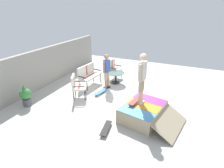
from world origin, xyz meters
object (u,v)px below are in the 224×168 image
object	(u,v)px
person_watching	(107,69)
potted_plant	(26,95)
skate_ramp	(144,112)
patio_bench	(88,73)
skateboard_on_ramp	(136,100)
patio_chair_near_house	(113,67)
person_skater	(142,75)
skateboard_by_bench	(101,92)
skateboard_spare	(106,128)
patio_table	(115,76)
patio_chair_by_wall	(76,84)

from	to	relation	value
person_watching	potted_plant	xyz separation A→B (m)	(-2.79, 2.21, -0.51)
potted_plant	skate_ramp	bearing A→B (deg)	-77.54
patio_bench	skateboard_on_ramp	distance (m)	3.39
patio_chair_near_house	potted_plant	size ratio (longest dim) A/B	1.11
patio_bench	person_skater	distance (m)	3.64
patio_chair_near_house	skateboard_by_bench	size ratio (longest dim) A/B	1.24
skate_ramp	skateboard_spare	distance (m)	1.46
person_watching	person_skater	bearing A→B (deg)	-128.69
skate_ramp	skateboard_spare	bearing A→B (deg)	140.04
person_skater	potted_plant	distance (m)	4.59
patio_table	patio_chair_by_wall	bearing A→B (deg)	156.59
patio_table	patio_bench	bearing A→B (deg)	123.17
patio_bench	patio_chair_near_house	bearing A→B (deg)	-28.33
patio_table	skate_ramp	bearing A→B (deg)	-139.81
patio_bench	person_watching	distance (m)	1.06
patio_chair_near_house	skateboard_spare	distance (m)	4.59
patio_bench	skateboard_spare	world-z (taller)	patio_bench
potted_plant	patio_table	bearing A→B (deg)	-33.99
skate_ramp	patio_chair_near_house	size ratio (longest dim) A/B	2.16
person_watching	skate_ramp	bearing A→B (deg)	-128.29
skateboard_by_bench	skateboard_on_ramp	world-z (taller)	skateboard_on_ramp
patio_chair_near_house	skateboard_on_ramp	xyz separation A→B (m)	(-3.08, -2.19, 0.02)
skate_ramp	person_skater	xyz separation A→B (m)	(0.12, 0.18, 1.32)
skateboard_spare	patio_table	bearing A→B (deg)	18.22
person_skater	patio_chair_by_wall	bearing A→B (deg)	84.35
person_skater	patio_table	bearing A→B (deg)	39.07
skate_ramp	person_watching	bearing A→B (deg)	51.71
patio_bench	person_skater	bearing A→B (deg)	-117.96
patio_chair_near_house	potted_plant	bearing A→B (deg)	154.66
patio_bench	potted_plant	world-z (taller)	patio_bench
patio_chair_by_wall	person_watching	distance (m)	1.63
patio_chair_near_house	person_watching	xyz separation A→B (m)	(-1.37, -0.24, 0.36)
patio_bench	person_skater	xyz separation A→B (m)	(-1.65, -3.10, 0.97)
skate_ramp	potted_plant	xyz separation A→B (m)	(-0.99, 4.49, 0.19)
patio_chair_near_house	patio_table	distance (m)	0.79
patio_bench	person_watching	bearing A→B (deg)	-87.93
patio_bench	skateboard_spare	bearing A→B (deg)	-140.75
skateboard_spare	potted_plant	bearing A→B (deg)	88.08
patio_bench	person_skater	size ratio (longest dim) A/B	0.73
skate_ramp	patio_chair_by_wall	distance (m)	3.09
patio_table	skateboard_on_ramp	size ratio (longest dim) A/B	1.09
skateboard_by_bench	potted_plant	bearing A→B (deg)	133.94
patio_table	potted_plant	world-z (taller)	potted_plant
patio_chair_by_wall	skateboard_spare	distance (m)	2.65
patio_chair_by_wall	skateboard_on_ramp	xyz separation A→B (m)	(-0.32, -2.71, 0.02)
skate_ramp	patio_chair_near_house	xyz separation A→B (m)	(3.16, 2.52, 0.34)
patio_bench	patio_chair_by_wall	xyz separation A→B (m)	(-1.36, -0.24, -0.00)
skateboard_spare	skate_ramp	bearing A→B (deg)	-39.96
person_watching	skateboard_on_ramp	bearing A→B (deg)	-131.51
patio_chair_by_wall	skateboard_by_bench	bearing A→B (deg)	-45.87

